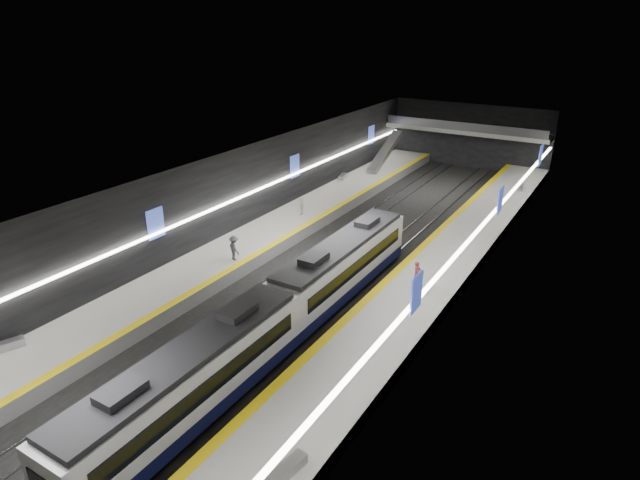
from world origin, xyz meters
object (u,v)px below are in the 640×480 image
Objects in this scene: bench_right_far at (520,187)px; passenger_left_b at (234,248)px; train at (280,312)px; escalator at (385,152)px; passenger_right_a at (417,275)px; bench_left_near at (5,346)px; bench_right_near at (287,470)px; passenger_left_a at (302,206)px; bench_left_far at (342,177)px.

passenger_left_b is at bearing -120.15° from bench_right_far.
escalator reaches higher than train.
train is 16.45× the size of passenger_right_a.
bench_left_near and bench_right_near have the same top height.
bench_left_near is 1.23× the size of bench_right_far.
train is at bearing 6.12° from passenger_left_a.
bench_left_far is 23.45m from passenger_left_b.
escalator is 4.10× the size of passenger_left_b.
passenger_left_b is at bearing -17.92° from passenger_left_a.
bench_right_near is 30.48m from passenger_left_a.
bench_right_far is at bearing 89.32° from bench_left_near.
train is 18.38× the size of bench_right_far.
passenger_left_b is (-13.46, -3.13, 0.06)m from passenger_right_a.
bench_right_near is at bearing -53.75° from train.
bench_left_near is 1.00× the size of bench_right_near.
passenger_left_a is (0.43, -19.20, -1.09)m from escalator.
bench_right_near is (16.47, -45.11, -1.65)m from escalator.
escalator is 16.28m from bench_right_far.
bench_left_near is at bearing -103.87° from bench_left_far.
passenger_right_a is 1.12× the size of passenger_left_a.
train is at bearing 60.20° from bench_left_near.
passenger_left_a reaches higher than bench_left_far.
train is 10.46m from passenger_right_a.
bench_left_far is 42.37m from bench_right_near.
bench_right_far is (6.18, 35.67, -1.00)m from train.
train is 10.54m from passenger_left_b.
bench_left_far is at bearing 112.27° from train.
bench_left_far is at bearing -105.99° from escalator.
passenger_left_a is (-9.57, 17.08, -0.38)m from train.
bench_left_near is at bearing -169.21° from bench_right_near.
bench_right_near is 21.22m from passenger_left_b.
escalator is 4.23× the size of bench_left_far.
train is 10.98m from bench_right_near.
bench_left_near is 39.05m from bench_left_far.
passenger_left_a is at bearing -60.41° from passenger_left_b.
train is at bearing -74.59° from escalator.
train reaches higher than bench_left_far.
escalator is 48.05m from bench_right_near.
escalator is 3.98× the size of bench_right_near.
bench_left_near is at bearing 102.18° from passenger_left_b.
escalator reaches higher than bench_right_far.
passenger_left_b is (-14.75, -29.55, 0.78)m from bench_right_far.
train is at bearing -103.46° from bench_right_far.
passenger_right_a is at bearing -96.44° from bench_right_far.
train is 15.87× the size of bench_left_far.
bench_left_far is 1.16× the size of bench_right_far.
passenger_left_a is (2.43, 26.82, 0.57)m from bench_left_near.
bench_left_far is (-12.00, 29.31, -0.96)m from train.
bench_left_far is at bearing 123.81° from bench_right_near.
bench_left_far is at bearing 111.14° from bench_left_near.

